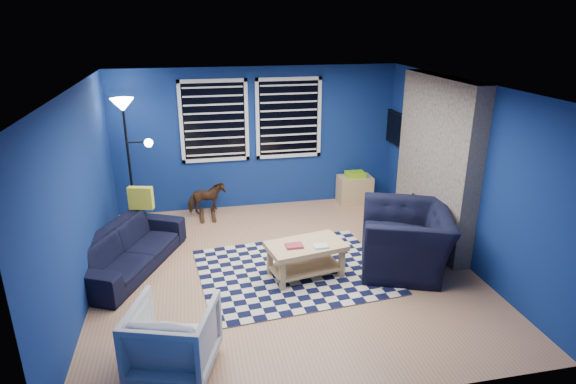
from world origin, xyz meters
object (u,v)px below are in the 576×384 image
(sofa, at_px, (129,249))
(coffee_table, at_px, (306,253))
(rocking_horse, at_px, (207,198))
(armchair_big, at_px, (406,239))
(tv, at_px, (399,130))
(floor_lamp, at_px, (126,123))
(armchair_bent, at_px, (173,338))
(cabinet, at_px, (355,189))

(sofa, xyz_separation_m, coffee_table, (2.32, -0.70, 0.06))
(rocking_horse, bearing_deg, armchair_big, -148.71)
(tv, relative_size, floor_lamp, 0.47)
(tv, distance_m, armchair_bent, 5.49)
(rocking_horse, distance_m, coffee_table, 2.63)
(sofa, relative_size, armchair_big, 1.52)
(armchair_bent, bearing_deg, tv, -118.34)
(armchair_big, distance_m, cabinet, 2.51)
(tv, relative_size, armchair_bent, 1.25)
(tv, relative_size, sofa, 0.50)
(armchair_bent, xyz_separation_m, coffee_table, (1.68, 1.50, -0.02))
(armchair_big, xyz_separation_m, armchair_bent, (-3.08, -1.47, -0.06))
(floor_lamp, bearing_deg, armchair_bent, -79.70)
(cabinet, xyz_separation_m, floor_lamp, (-3.89, -0.30, 1.47))
(armchair_big, height_order, rocking_horse, armchair_big)
(armchair_bent, relative_size, floor_lamp, 0.38)
(tv, height_order, rocking_horse, tv)
(sofa, distance_m, floor_lamp, 2.06)
(cabinet, bearing_deg, rocking_horse, -176.27)
(rocking_horse, bearing_deg, coffee_table, -169.28)
(tv, xyz_separation_m, rocking_horse, (-3.41, 0.12, -1.07))
(armchair_big, bearing_deg, coffee_table, -71.25)
(armchair_big, bearing_deg, tv, 179.73)
(armchair_bent, bearing_deg, coffee_table, -120.23)
(armchair_big, height_order, floor_lamp, floor_lamp)
(coffee_table, xyz_separation_m, floor_lamp, (-2.35, 2.18, 1.39))
(armchair_big, distance_m, coffee_table, 1.40)
(coffee_table, bearing_deg, armchair_bent, -138.23)
(rocking_horse, height_order, coffee_table, rocking_horse)
(tv, xyz_separation_m, coffee_table, (-2.22, -2.23, -1.05))
(coffee_table, bearing_deg, rocking_horse, 116.88)
(armchair_big, bearing_deg, cabinet, -163.32)
(rocking_horse, distance_m, floor_lamp, 1.82)
(armchair_bent, bearing_deg, floor_lamp, -61.70)
(armchair_big, distance_m, armchair_bent, 3.41)
(sofa, height_order, cabinet, cabinet)
(coffee_table, distance_m, cabinet, 2.91)
(coffee_table, height_order, cabinet, cabinet)
(tv, distance_m, sofa, 4.92)
(coffee_table, height_order, floor_lamp, floor_lamp)
(armchair_big, xyz_separation_m, cabinet, (0.14, 2.50, -0.16))
(sofa, xyz_separation_m, armchair_bent, (0.64, -2.20, 0.07))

